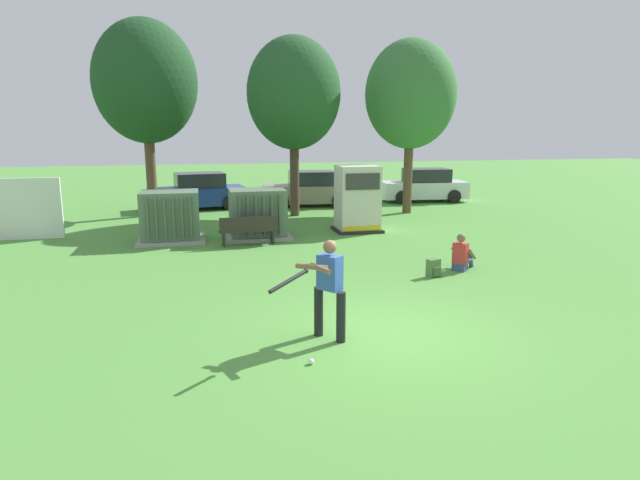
# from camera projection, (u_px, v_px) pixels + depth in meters

# --- Properties ---
(ground_plane) EXTENTS (96.00, 96.00, 0.00)m
(ground_plane) POSITION_uv_depth(u_px,v_px,m) (386.00, 333.00, 9.64)
(ground_plane) COLOR #51933D
(transformer_west) EXTENTS (2.10, 1.70, 1.62)m
(transformer_west) POSITION_uv_depth(u_px,v_px,m) (170.00, 217.00, 17.28)
(transformer_west) COLOR #9E9B93
(transformer_west) RESTS_ON ground
(transformer_mid_west) EXTENTS (2.10, 1.70, 1.62)m
(transformer_mid_west) POSITION_uv_depth(u_px,v_px,m) (257.00, 214.00, 17.85)
(transformer_mid_west) COLOR #9E9B93
(transformer_mid_west) RESTS_ON ground
(generator_enclosure) EXTENTS (1.60, 1.40, 2.30)m
(generator_enclosure) POSITION_uv_depth(u_px,v_px,m) (357.00, 199.00, 18.97)
(generator_enclosure) COLOR #262626
(generator_enclosure) RESTS_ON ground
(park_bench) EXTENTS (1.82, 0.50, 0.92)m
(park_bench) POSITION_uv_depth(u_px,v_px,m) (249.00, 228.00, 16.73)
(park_bench) COLOR #2D2823
(park_bench) RESTS_ON ground
(batter) EXTENTS (1.40, 1.22, 1.74)m
(batter) POSITION_uv_depth(u_px,v_px,m) (328.00, 285.00, 9.14)
(batter) COLOR black
(batter) RESTS_ON ground
(sports_ball) EXTENTS (0.09, 0.09, 0.09)m
(sports_ball) POSITION_uv_depth(u_px,v_px,m) (311.00, 362.00, 8.33)
(sports_ball) COLOR white
(sports_ball) RESTS_ON ground
(seated_spectator) EXTENTS (0.76, 0.72, 0.96)m
(seated_spectator) POSITION_uv_depth(u_px,v_px,m) (462.00, 256.00, 13.85)
(seated_spectator) COLOR #384C75
(seated_spectator) RESTS_ON ground
(backpack) EXTENTS (0.37, 0.34, 0.44)m
(backpack) POSITION_uv_depth(u_px,v_px,m) (434.00, 268.00, 13.24)
(backpack) COLOR #4C723F
(backpack) RESTS_ON ground
(tree_left) EXTENTS (4.09, 4.09, 7.82)m
(tree_left) POSITION_uv_depth(u_px,v_px,m) (145.00, 82.00, 21.55)
(tree_left) COLOR brown
(tree_left) RESTS_ON ground
(tree_center_left) EXTENTS (3.75, 3.75, 7.17)m
(tree_center_left) POSITION_uv_depth(u_px,v_px,m) (294.00, 94.00, 21.64)
(tree_center_left) COLOR #4C3828
(tree_center_left) RESTS_ON ground
(tree_center_right) EXTENTS (3.76, 3.76, 7.19)m
(tree_center_right) POSITION_uv_depth(u_px,v_px,m) (411.00, 95.00, 22.38)
(tree_center_right) COLOR brown
(tree_center_right) RESTS_ON ground
(parked_car_leftmost) EXTENTS (4.40, 2.37, 1.62)m
(parked_car_leftmost) POSITION_uv_depth(u_px,v_px,m) (198.00, 192.00, 24.32)
(parked_car_leftmost) COLOR navy
(parked_car_leftmost) RESTS_ON ground
(parked_car_left_of_center) EXTENTS (4.34, 2.22, 1.62)m
(parked_car_left_of_center) POSITION_uv_depth(u_px,v_px,m) (309.00, 190.00, 25.32)
(parked_car_left_of_center) COLOR gray
(parked_car_left_of_center) RESTS_ON ground
(parked_car_right_of_center) EXTENTS (4.33, 2.20, 1.62)m
(parked_car_right_of_center) POSITION_uv_depth(u_px,v_px,m) (424.00, 186.00, 26.91)
(parked_car_right_of_center) COLOR silver
(parked_car_right_of_center) RESTS_ON ground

